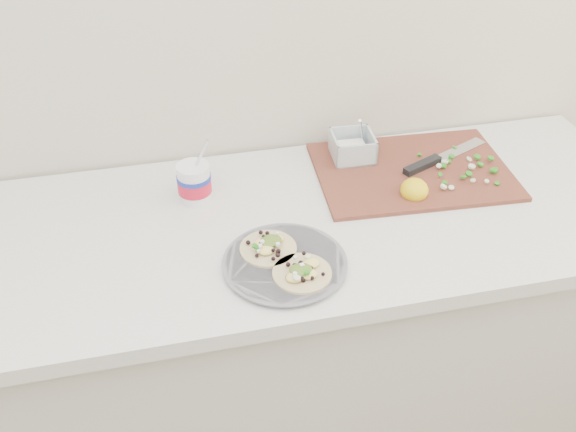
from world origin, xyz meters
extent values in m
cube|color=beige|center=(0.00, 1.73, 1.30)|extent=(3.50, 0.05, 2.60)
cube|color=beige|center=(0.00, 1.43, 0.43)|extent=(2.40, 0.62, 0.86)
cube|color=silver|center=(0.00, 1.41, 0.88)|extent=(2.44, 0.66, 0.04)
cylinder|color=slate|center=(0.24, 1.25, 0.91)|extent=(0.26, 0.26, 0.01)
cylinder|color=slate|center=(0.24, 1.25, 0.91)|extent=(0.28, 0.28, 0.00)
cylinder|color=white|center=(0.08, 1.55, 0.95)|extent=(0.08, 0.08, 0.10)
cylinder|color=red|center=(0.08, 1.55, 0.95)|extent=(0.08, 0.08, 0.04)
cylinder|color=#192D99|center=(0.08, 1.55, 0.97)|extent=(0.09, 0.09, 0.01)
cube|color=brown|center=(0.66, 1.54, 0.91)|extent=(0.53, 0.38, 0.01)
cube|color=white|center=(0.52, 1.63, 0.93)|extent=(0.07, 0.07, 0.03)
ellipsoid|color=yellow|center=(0.62, 1.43, 0.93)|extent=(0.07, 0.07, 0.06)
cube|color=silver|center=(0.81, 1.60, 0.91)|extent=(0.19, 0.11, 0.00)
cube|color=black|center=(0.68, 1.54, 0.92)|extent=(0.12, 0.07, 0.02)
camera|label=1|loc=(0.02, 0.22, 1.84)|focal=40.00mm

